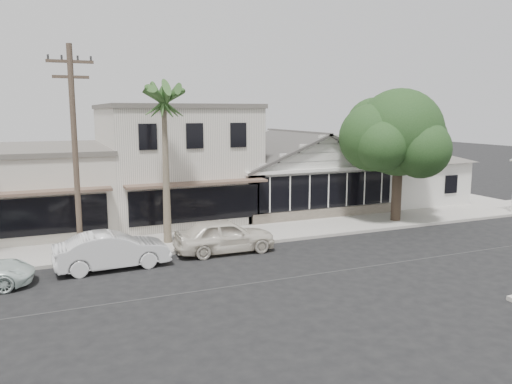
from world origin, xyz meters
name	(u,v)px	position (x,y,z in m)	size (l,w,h in m)	color
ground	(329,272)	(0.00, 0.00, 0.00)	(140.00, 140.00, 0.00)	black
sidewalk_north	(102,249)	(-8.00, 6.75, 0.07)	(90.00, 3.50, 0.15)	#9E9991
corner_shop	(296,169)	(5.00, 12.47, 2.62)	(10.40, 8.60, 5.10)	silver
side_cottage	(406,181)	(13.20, 11.50, 1.50)	(6.00, 6.00, 3.00)	silver
row_building_near	(172,163)	(-3.00, 13.50, 3.25)	(8.00, 10.00, 6.50)	silver
row_building_midnear	(10,190)	(-12.00, 13.50, 2.10)	(10.00, 10.00, 4.20)	beige
utility_pole	(75,150)	(-9.00, 5.20, 4.79)	(1.80, 0.24, 9.00)	brown
car_0	(225,236)	(-2.86, 4.36, 0.77)	(1.83, 4.54, 1.55)	beige
car_1	(112,250)	(-7.86, 3.93, 0.75)	(1.59, 4.56, 1.50)	silver
shade_tree	(396,135)	(8.20, 6.55, 5.02)	(6.88, 6.22, 7.63)	#3E3326
palm_east	(164,99)	(-4.97, 6.57, 6.88)	(2.81, 2.81, 8.07)	#726651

